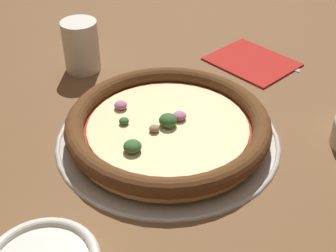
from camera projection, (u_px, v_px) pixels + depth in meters
The scene contains 6 objects.
ground_plane at pixel (168, 139), 0.77m from camera, with size 3.00×3.00×0.00m, color brown.
pizza_tray at pixel (168, 137), 0.77m from camera, with size 0.37×0.37×0.01m.
pizza at pixel (168, 125), 0.75m from camera, with size 0.33×0.33×0.04m.
drinking_cup at pixel (81, 46), 0.93m from camera, with size 0.07×0.07×0.10m.
napkin at pixel (252, 61), 0.97m from camera, with size 0.20×0.18×0.01m.
fork at pixel (253, 62), 0.97m from camera, with size 0.13×0.13×0.00m.
Camera 1 is at (0.56, -0.24, 0.48)m, focal length 50.00 mm.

